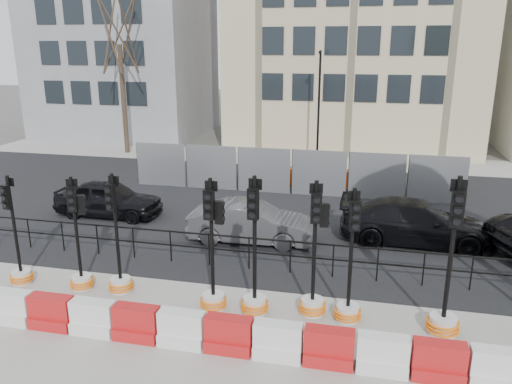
% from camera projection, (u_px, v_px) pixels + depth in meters
% --- Properties ---
extents(ground, '(120.00, 120.00, 0.00)m').
position_uv_depth(ground, '(239.00, 288.00, 13.35)').
color(ground, '#51514C').
rests_on(ground, ground).
extents(sidewalk_near, '(40.00, 6.00, 0.02)m').
position_uv_depth(sidewalk_near, '(203.00, 353.00, 10.54)').
color(sidewalk_near, gray).
rests_on(sidewalk_near, ground).
extents(road, '(40.00, 14.00, 0.03)m').
position_uv_depth(road, '(283.00, 208.00, 19.89)').
color(road, black).
rests_on(road, ground).
extents(sidewalk_far, '(40.00, 4.00, 0.02)m').
position_uv_depth(sidewalk_far, '(310.00, 159.00, 28.31)').
color(sidewalk_far, gray).
rests_on(sidewalk_far, ground).
extents(building_grey, '(11.00, 9.06, 14.00)m').
position_uv_depth(building_grey, '(124.00, 34.00, 34.89)').
color(building_grey, gray).
rests_on(building_grey, ground).
extents(kerb_railing, '(18.00, 0.04, 1.00)m').
position_uv_depth(kerb_railing, '(249.00, 247.00, 14.27)').
color(kerb_railing, black).
rests_on(kerb_railing, ground).
extents(heras_fencing, '(14.33, 1.72, 2.00)m').
position_uv_depth(heras_fencing, '(293.00, 175.00, 22.32)').
color(heras_fencing, '#93959B').
rests_on(heras_fencing, ground).
extents(lamp_post_far, '(0.12, 0.56, 6.00)m').
position_uv_depth(lamp_post_far, '(319.00, 105.00, 26.34)').
color(lamp_post_far, black).
rests_on(lamp_post_far, ground).
extents(tree_bare_far, '(2.00, 2.00, 9.00)m').
position_uv_depth(tree_bare_far, '(119.00, 38.00, 28.28)').
color(tree_bare_far, '#473828').
rests_on(tree_bare_far, ground).
extents(barrier_row, '(12.55, 0.50, 0.80)m').
position_uv_depth(barrier_row, '(205.00, 333.00, 10.62)').
color(barrier_row, red).
rests_on(barrier_row, ground).
extents(traffic_signal_a, '(0.60, 0.60, 3.05)m').
position_uv_depth(traffic_signal_a, '(19.00, 262.00, 13.44)').
color(traffic_signal_a, silver).
rests_on(traffic_signal_a, ground).
extents(traffic_signal_b, '(0.61, 0.61, 3.10)m').
position_uv_depth(traffic_signal_b, '(80.00, 263.00, 13.11)').
color(traffic_signal_b, silver).
rests_on(traffic_signal_b, ground).
extents(traffic_signal_c, '(0.64, 0.64, 3.22)m').
position_uv_depth(traffic_signal_c, '(119.00, 269.00, 12.97)').
color(traffic_signal_c, silver).
rests_on(traffic_signal_c, ground).
extents(traffic_signal_d, '(0.66, 0.66, 3.35)m').
position_uv_depth(traffic_signal_d, '(213.00, 280.00, 12.07)').
color(traffic_signal_d, silver).
rests_on(traffic_signal_d, ground).
extents(traffic_signal_e, '(0.68, 0.68, 3.45)m').
position_uv_depth(traffic_signal_e, '(254.00, 287.00, 11.91)').
color(traffic_signal_e, silver).
rests_on(traffic_signal_e, ground).
extents(traffic_signal_f, '(0.66, 0.66, 3.35)m').
position_uv_depth(traffic_signal_f, '(314.00, 284.00, 11.83)').
color(traffic_signal_f, silver).
rests_on(traffic_signal_f, ground).
extents(traffic_signal_g, '(0.64, 0.64, 3.26)m').
position_uv_depth(traffic_signal_g, '(349.00, 295.00, 11.59)').
color(traffic_signal_g, silver).
rests_on(traffic_signal_g, ground).
extents(traffic_signal_h, '(0.73, 0.73, 3.68)m').
position_uv_depth(traffic_signal_h, '(445.00, 304.00, 11.01)').
color(traffic_signal_h, silver).
rests_on(traffic_signal_h, ground).
extents(car_a, '(1.63, 4.03, 1.37)m').
position_uv_depth(car_a, '(109.00, 199.00, 18.82)').
color(car_a, black).
rests_on(car_a, ground).
extents(car_b, '(1.75, 4.19, 1.34)m').
position_uv_depth(car_b, '(251.00, 222.00, 16.33)').
color(car_b, '#424347').
rests_on(car_b, ground).
extents(car_c, '(2.13, 4.95, 1.42)m').
position_uv_depth(car_c, '(416.00, 222.00, 16.26)').
color(car_c, black).
rests_on(car_c, ground).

